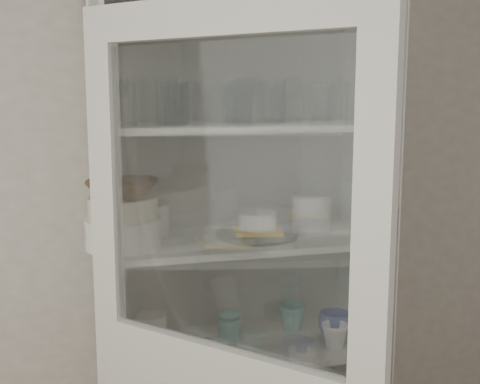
{
  "coord_description": "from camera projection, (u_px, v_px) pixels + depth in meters",
  "views": [
    {
      "loc": [
        -0.33,
        -0.75,
        1.76
      ],
      "look_at": [
        0.2,
        1.27,
        1.42
      ],
      "focal_mm": 45.0,
      "sensor_mm": 36.0,
      "label": 1
    }
  ],
  "objects": [
    {
      "name": "teal_jar",
      "position": [
        229.0,
        326.0,
        2.23
      ],
      "size": [
        0.08,
        0.08,
        0.1
      ],
      "color": "teal",
      "rests_on": "shelf_mugs"
    },
    {
      "name": "tumbler_10",
      "position": [
        269.0,
        103.0,
        2.07
      ],
      "size": [
        0.08,
        0.08,
        0.14
      ],
      "primitive_type": "cylinder",
      "rotation": [
        0.0,
        0.0,
        -0.18
      ],
      "color": "silver",
      "rests_on": "shelf_glass"
    },
    {
      "name": "cream_bowl",
      "position": [
        123.0,
        208.0,
        1.96
      ],
      "size": [
        0.28,
        0.28,
        0.07
      ],
      "primitive_type": "cylinder",
      "rotation": [
        0.0,
        0.0,
        0.28
      ],
      "color": "beige",
      "rests_on": "plate_stack_front"
    },
    {
      "name": "tumbler_6",
      "position": [
        321.0,
        104.0,
        1.99
      ],
      "size": [
        0.09,
        0.09,
        0.13
      ],
      "primitive_type": "cylinder",
      "rotation": [
        0.0,
        0.0,
        0.38
      ],
      "color": "silver",
      "rests_on": "shelf_glass"
    },
    {
      "name": "tumbler_1",
      "position": [
        174.0,
        106.0,
        1.87
      ],
      "size": [
        0.08,
        0.08,
        0.13
      ],
      "primitive_type": "cylinder",
      "rotation": [
        0.0,
        0.0,
        0.37
      ],
      "color": "silver",
      "rests_on": "shelf_glass"
    },
    {
      "name": "terracotta_bowl",
      "position": [
        123.0,
        188.0,
        1.95
      ],
      "size": [
        0.27,
        0.27,
        0.06
      ],
      "primitive_type": "imported",
      "rotation": [
        0.0,
        0.0,
        -0.18
      ],
      "color": "#533212",
      "rests_on": "cream_bowl"
    },
    {
      "name": "white_ramekin",
      "position": [
        257.0,
        220.0,
        2.13
      ],
      "size": [
        0.16,
        0.16,
        0.06
      ],
      "primitive_type": "cylinder",
      "rotation": [
        0.0,
        0.0,
        0.17
      ],
      "color": "white",
      "rests_on": "yellow_trivet"
    },
    {
      "name": "tumbler_2",
      "position": [
        177.0,
        105.0,
        1.9
      ],
      "size": [
        0.08,
        0.08,
        0.13
      ],
      "primitive_type": "cylinder",
      "rotation": [
        0.0,
        0.0,
        -0.2
      ],
      "color": "silver",
      "rests_on": "shelf_glass"
    },
    {
      "name": "tumbler_7",
      "position": [
        167.0,
        101.0,
        2.01
      ],
      "size": [
        0.1,
        0.1,
        0.15
      ],
      "primitive_type": "cylinder",
      "rotation": [
        0.0,
        0.0,
        0.43
      ],
      "color": "silver",
      "rests_on": "shelf_glass"
    },
    {
      "name": "mug_blue",
      "position": [
        335.0,
        325.0,
        2.24
      ],
      "size": [
        0.13,
        0.13,
        0.1
      ],
      "primitive_type": "imported",
      "rotation": [
        0.0,
        0.0,
        0.03
      ],
      "color": "navy",
      "rests_on": "shelf_mugs"
    },
    {
      "name": "grey_bowl_stack",
      "position": [
        312.0,
        213.0,
        2.19
      ],
      "size": [
        0.14,
        0.14,
        0.14
      ],
      "primitive_type": "cylinder",
      "color": "#BABABA",
      "rests_on": "shelf_plates"
    },
    {
      "name": "glass_platter",
      "position": [
        257.0,
        234.0,
        2.14
      ],
      "size": [
        0.37,
        0.37,
        0.02
      ],
      "primitive_type": "cylinder",
      "rotation": [
        0.0,
        0.0,
        0.3
      ],
      "color": "silver",
      "rests_on": "shelf_plates"
    },
    {
      "name": "yellow_trivet",
      "position": [
        257.0,
        230.0,
        2.14
      ],
      "size": [
        0.19,
        0.19,
        0.01
      ],
      "primitive_type": "cube",
      "rotation": [
        0.0,
        0.0,
        -0.17
      ],
      "color": "gold",
      "rests_on": "glass_platter"
    },
    {
      "name": "white_canister",
      "position": [
        152.0,
        332.0,
        2.13
      ],
      "size": [
        0.14,
        0.14,
        0.13
      ],
      "primitive_type": "cylinder",
      "rotation": [
        0.0,
        0.0,
        -0.41
      ],
      "color": "white",
      "rests_on": "shelf_mugs"
    },
    {
      "name": "tumbler_11",
      "position": [
        275.0,
        102.0,
        2.06
      ],
      "size": [
        0.08,
        0.08,
        0.15
      ],
      "primitive_type": "cylinder",
      "rotation": [
        0.0,
        0.0,
        -0.08
      ],
      "color": "silver",
      "rests_on": "shelf_glass"
    },
    {
      "name": "plate_stack_back",
      "position": [
        141.0,
        219.0,
        2.17
      ],
      "size": [
        0.21,
        0.21,
        0.11
      ],
      "primitive_type": "cylinder",
      "color": "white",
      "rests_on": "shelf_plates"
    },
    {
      "name": "goblet_2",
      "position": [
        246.0,
        98.0,
        2.15
      ],
      "size": [
        0.08,
        0.08,
        0.17
      ],
      "primitive_type": null,
      "color": "silver",
      "rests_on": "shelf_glass"
    },
    {
      "name": "goblet_3",
      "position": [
        292.0,
        97.0,
        2.21
      ],
      "size": [
        0.08,
        0.08,
        0.18
      ],
      "primitive_type": null,
      "color": "silver",
      "rests_on": "shelf_glass"
    },
    {
      "name": "tumbler_12",
      "position": [
        276.0,
        102.0,
        2.09
      ],
      "size": [
        0.07,
        0.07,
        0.15
      ],
      "primitive_type": "cylinder",
      "color": "silver",
      "rests_on": "shelf_glass"
    },
    {
      "name": "wall_back",
      "position": [
        175.0,
        216.0,
        2.3
      ],
      "size": [
        3.6,
        0.02,
        2.6
      ],
      "primitive_type": "cube",
      "color": "#A79F91",
      "rests_on": "ground"
    },
    {
      "name": "measuring_cups",
      "position": [
        217.0,
        347.0,
        2.11
      ],
      "size": [
        0.11,
        0.11,
        0.04
      ],
      "primitive_type": "cylinder",
      "color": "#A2A4B3",
      "rests_on": "shelf_mugs"
    },
    {
      "name": "goblet_0",
      "position": [
        117.0,
        98.0,
        2.08
      ],
      "size": [
        0.08,
        0.08,
        0.17
      ],
      "primitive_type": null,
      "color": "silver",
      "rests_on": "shelf_glass"
    },
    {
      "name": "mug_white",
      "position": [
        335.0,
        336.0,
        2.15
      ],
      "size": [
        0.1,
        0.1,
        0.09
      ],
      "primitive_type": "imported",
      "rotation": [
        0.0,
        0.0,
        -0.02
      ],
      "color": "white",
      "rests_on": "shelf_mugs"
    },
    {
      "name": "tumbler_4",
      "position": [
        242.0,
        106.0,
        1.95
      ],
      "size": [
        0.07,
        0.07,
        0.13
      ],
      "primitive_type": "cylinder",
      "rotation": [
        0.0,
        0.0,
        0.05
      ],
      "color": "silver",
      "rests_on": "shelf_glass"
    },
    {
      "name": "tumbler_5",
      "position": [
        355.0,
        104.0,
        2.01
      ],
      "size": [
        0.08,
        0.08,
        0.14
      ],
      "primitive_type": "cylinder",
      "rotation": [
        0.0,
        0.0,
        -0.23
      ],
      "color": "silver",
      "rests_on": "shelf_glass"
    },
    {
      "name": "goblet_1",
      "position": [
        251.0,
        99.0,
        2.16
      ],
      "size": [
        0.07,
        0.07,
        0.16
      ],
      "primitive_type": null,
      "color": "silver",
      "rests_on": "shelf_glass"
    },
    {
      "name": "mug_teal",
      "position": [
        292.0,
        317.0,
        2.32
      ],
      "size": [
        0.14,
        0.14,
        0.1
      ],
      "primitive_type": "imported",
      "rotation": [
        0.0,
        0.0,
        -0.37
      ],
      "color": "teal",
      "rests_on": "shelf_mugs"
    },
    {
      "name": "tumbler_9",
      "position": [
        236.0,
        105.0,
        2.05
      ],
      "size": [
        0.08,
        0.08,
        0.12
      ],
      "primitive_type": "cylinder",
      "rotation": [
        0.0,
        0.0,
        0.42
      ],
      "color": "silver",
      "rests_on": "shelf_glass"
    },
    {
      "name": "tumbler_0",
      "position": [
        125.0,
        104.0,
        1.85
      ],
      "size": [
        0.08,
        0.08,
        0.14
      ],
      "primitive_type": "cylinder",
      "rotation": [
        0.0,
        0.0,
        -0.19
      ],
      "color": "silver",
      "rests_on": "shelf_glass"
    },
    {
      "name": "plate_stack_front",
      "position": [
        124.0,
        233.0,
        1.98
      ],
      "size": [
        0.25,
        0.25,
        0.1
      ],
      "primitive_type": "cylinder",
      "color": "white",
      "rests_on": "shelf_plates"
    },
    {
      "name": "tumbler_8",
      "position": [
        179.0,
        103.0,
        1.98
      ],
      "size": [
        0.09,
        0.09,
        0.14
      ],
      "primitive_type": "cylinder",
      "rotation": [
        0.0,
        0.0,
        0.31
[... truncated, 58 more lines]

